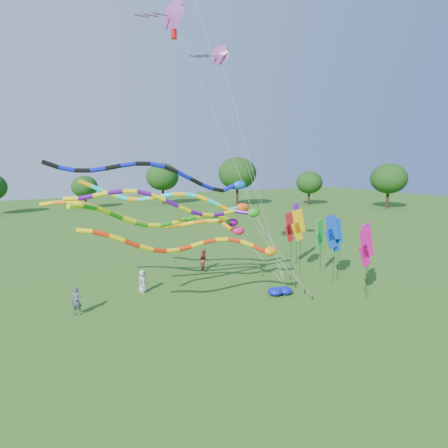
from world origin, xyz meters
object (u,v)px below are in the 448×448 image
person_a (143,281)px  person_b (77,301)px  blue_nylon_heap (273,289)px  tube_kite_orange (167,220)px  tube_kite_red (207,246)px  person_c (204,260)px

person_a → person_b: person_b is taller
blue_nylon_heap → tube_kite_orange: bearing=157.2°
tube_kite_red → blue_nylon_heap: (5.49, 1.31, -3.81)m
blue_nylon_heap → person_b: person_b is taller
person_a → blue_nylon_heap: bearing=-65.4°
tube_kite_orange → blue_nylon_heap: bearing=1.1°
tube_kite_red → person_c: bearing=74.0°
person_a → person_b: 4.74m
blue_nylon_heap → tube_kite_red: bearing=-166.6°
tube_kite_red → person_a: bearing=119.2°
tube_kite_red → person_a: 6.72m
tube_kite_orange → blue_nylon_heap: size_ratio=8.07×
tube_kite_orange → person_c: 7.36m
tube_kite_orange → person_a: bearing=154.1°
tube_kite_orange → blue_nylon_heap: 8.35m
tube_kite_red → person_c: size_ratio=7.61×
tube_kite_orange → person_a: (-1.26, 1.49, -4.19)m
tube_kite_red → tube_kite_orange: (-0.85, 3.97, 0.91)m
blue_nylon_heap → person_a: (-7.60, 4.16, 0.53)m
blue_nylon_heap → person_b: size_ratio=1.04×
tube_kite_red → person_c: 9.45m
tube_kite_orange → tube_kite_red: bearing=-53.9°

